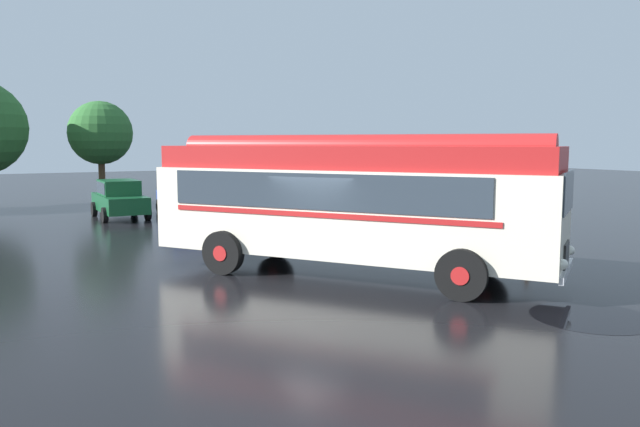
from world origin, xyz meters
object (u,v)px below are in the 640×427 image
object	(u,v)px
car_mid_right	(241,194)
traffic_cone	(527,255)
vintage_bus	(351,200)
car_near_left	(120,199)
car_mid_left	(184,196)

from	to	relation	value
car_mid_right	traffic_cone	distance (m)	16.05
vintage_bus	car_mid_right	distance (m)	14.99
car_near_left	traffic_cone	bearing A→B (deg)	-66.08
car_near_left	car_mid_left	bearing A→B (deg)	-2.71
car_mid_left	car_mid_right	xyz separation A→B (m)	(2.68, -0.22, 0.00)
car_mid_left	car_near_left	bearing A→B (deg)	177.29
car_mid_left	vintage_bus	bearing A→B (deg)	-91.70
car_near_left	car_mid_left	xyz separation A→B (m)	(2.85, -0.14, 0.00)
vintage_bus	car_mid_left	world-z (taller)	vintage_bus
vintage_bus	car_near_left	distance (m)	15.21
car_mid_right	traffic_cone	xyz separation A→B (m)	(1.69, -15.95, -0.57)
vintage_bus	car_mid_right	world-z (taller)	vintage_bus
car_mid_left	traffic_cone	bearing A→B (deg)	-74.85
vintage_bus	car_near_left	xyz separation A→B (m)	(-2.41, 14.98, -1.05)
car_near_left	traffic_cone	xyz separation A→B (m)	(7.23, -16.30, -0.57)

